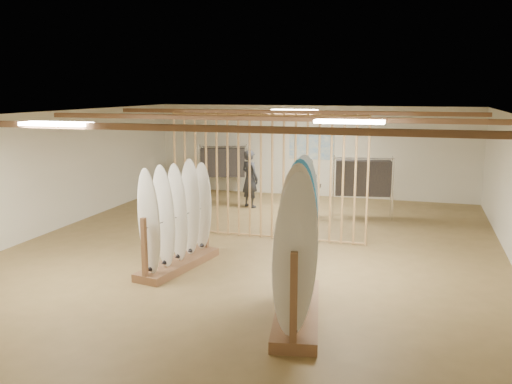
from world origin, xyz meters
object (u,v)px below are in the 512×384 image
(shopper_a, at_px, (250,175))
(shopper_b, at_px, (308,184))
(clothing_rack_a, at_px, (223,162))
(rack_right, at_px, (298,268))
(rack_left, at_px, (178,233))
(clothing_rack_b, at_px, (363,178))

(shopper_a, bearing_deg, shopper_b, -169.84)
(clothing_rack_a, distance_m, shopper_b, 3.88)
(rack_right, xyz_separation_m, clothing_rack_a, (-4.30, 8.57, 0.27))
(rack_right, height_order, shopper_a, rack_right)
(rack_left, xyz_separation_m, shopper_b, (1.49, 4.77, 0.21))
(rack_left, distance_m, shopper_b, 5.01)
(rack_right, bearing_deg, clothing_rack_b, 78.03)
(clothing_rack_a, height_order, shopper_a, shopper_a)
(rack_left, distance_m, clothing_rack_a, 7.20)
(rack_right, bearing_deg, shopper_a, 102.70)
(rack_right, relative_size, clothing_rack_b, 1.51)
(clothing_rack_b, relative_size, shopper_a, 0.87)
(shopper_a, bearing_deg, clothing_rack_a, -16.59)
(rack_right, bearing_deg, clothing_rack_a, 106.76)
(rack_right, height_order, clothing_rack_a, rack_right)
(rack_right, relative_size, clothing_rack_a, 1.52)
(clothing_rack_a, relative_size, shopper_a, 0.86)
(clothing_rack_a, bearing_deg, rack_left, -93.70)
(rack_right, distance_m, shopper_b, 6.44)
(rack_left, height_order, shopper_b, rack_left)
(shopper_a, xyz_separation_m, shopper_b, (1.81, -0.70, -0.05))
(shopper_b, bearing_deg, rack_left, -98.62)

